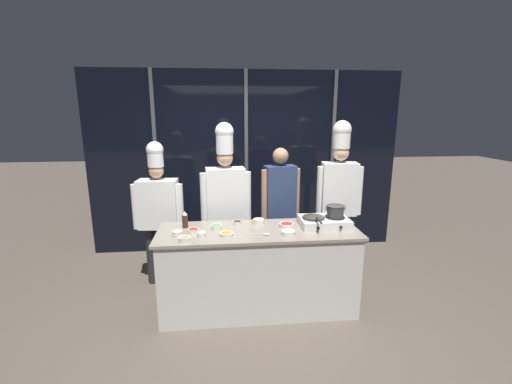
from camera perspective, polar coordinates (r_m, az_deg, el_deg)
ground_plane at (r=4.00m, az=0.38°, el=-18.61°), size 24.00×24.00×0.00m
window_wall_back at (r=5.18m, az=-1.66°, el=4.83°), size 4.64×0.09×2.70m
demo_counter at (r=3.78m, az=0.39°, el=-12.78°), size 2.10×0.72×0.90m
portable_stove at (r=3.79m, az=11.28°, el=-4.84°), size 0.52×0.39×0.10m
frying_pan at (r=3.73m, az=9.58°, el=-3.89°), size 0.25×0.42×0.04m
stock_pot at (r=3.80m, az=13.10°, el=-3.06°), size 0.21×0.18×0.12m
squeeze_bottle_soy at (r=3.73m, az=-11.75°, el=-4.56°), size 0.06×0.06×0.18m
prep_bowl_onion at (r=3.51m, az=-12.92°, el=-6.69°), size 0.11×0.11×0.06m
prep_bowl_ginger at (r=3.79m, az=0.43°, el=-4.84°), size 0.12×0.12×0.05m
prep_bowl_scallions at (r=3.64m, az=-6.61°, el=-5.76°), size 0.12×0.12×0.05m
prep_bowl_carrots at (r=3.44m, az=-4.95°, el=-6.98°), size 0.14×0.14×0.04m
prep_bowl_bell_pepper at (r=3.70m, az=5.13°, el=-5.46°), size 0.16×0.16×0.04m
prep_bowl_soy_glaze at (r=3.77m, az=-3.11°, el=-5.10°), size 0.10×0.10×0.04m
prep_bowl_bean_sprouts at (r=3.47m, az=5.37°, el=-6.73°), size 0.13×0.13×0.05m
prep_bowl_mushrooms at (r=3.35m, az=-11.83°, el=-7.67°), size 0.12×0.12×0.05m
prep_bowl_noodles at (r=3.45m, az=-9.06°, el=-6.92°), size 0.10×0.10×0.05m
prep_bowl_chili_flakes at (r=3.57m, az=-10.42°, el=-6.34°), size 0.12×0.12×0.05m
serving_spoon_slotted at (r=3.47m, az=1.14°, el=-7.02°), size 0.26×0.07×0.02m
chef_head at (r=4.29m, az=-15.93°, el=-2.32°), size 0.61×0.28×1.78m
chef_sous at (r=4.18m, az=-5.08°, el=-0.38°), size 0.61×0.28×1.99m
person_guest at (r=4.27m, az=4.00°, el=-1.36°), size 0.49×0.26×1.69m
chef_line at (r=4.43m, az=13.66°, el=0.70°), size 0.57×0.27×2.01m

